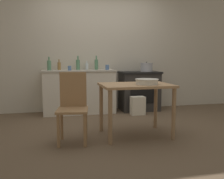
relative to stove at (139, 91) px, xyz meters
name	(u,v)px	position (x,y,z in m)	size (l,w,h in m)	color
ground_plane	(118,128)	(-0.80, -1.29, -0.42)	(14.00, 14.00, 0.00)	brown
wall_back	(100,51)	(-0.80, 0.30, 0.85)	(8.00, 0.07, 2.55)	beige
counter_cabinet	(79,92)	(-1.29, 0.01, 0.02)	(1.46, 0.54, 0.88)	beige
stove	(139,91)	(0.00, 0.00, 0.00)	(0.84, 0.57, 0.84)	#2D2B28
work_table	(136,92)	(-0.65, -1.69, 0.21)	(0.99, 0.72, 0.75)	#A87F56
chair	(73,105)	(-1.56, -1.76, 0.07)	(0.46, 0.46, 0.93)	#997047
flour_sack	(138,106)	(-0.18, -0.43, -0.24)	(0.27, 0.19, 0.36)	beige
stock_pot	(147,67)	(0.14, -0.06, 0.51)	(0.27, 0.27, 0.21)	#A8A8AD
mixing_bowl_large	(147,81)	(-0.52, -1.78, 0.37)	(0.33, 0.33, 0.08)	silver
bottle_far_left	(78,64)	(-1.30, 0.12, 0.57)	(0.08, 0.08, 0.29)	#517F5B
bottle_left	(87,66)	(-1.10, 0.20, 0.53)	(0.06, 0.06, 0.18)	silver
bottle_mid_left	(96,64)	(-0.91, 0.13, 0.57)	(0.07, 0.07, 0.29)	#517F5B
bottle_center_left	(49,65)	(-1.87, 0.05, 0.56)	(0.08, 0.08, 0.26)	#517F5B
bottle_center	(59,66)	(-1.68, 0.15, 0.54)	(0.07, 0.07, 0.21)	olive
cup_center_right	(107,67)	(-0.71, -0.02, 0.51)	(0.08, 0.08, 0.10)	#4C6B99
cup_mid_right	(70,68)	(-1.48, -0.12, 0.51)	(0.07, 0.07, 0.09)	#4C6B99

